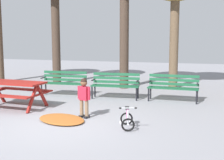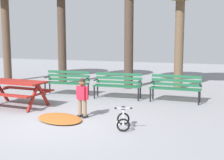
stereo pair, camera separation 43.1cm
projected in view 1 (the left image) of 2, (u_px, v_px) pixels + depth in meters
name	position (u px, v px, depth m)	size (l,w,h in m)	color
ground	(54.00, 125.00, 7.36)	(36.00, 36.00, 0.00)	gray
picnic_table	(14.00, 88.00, 9.11)	(1.89, 1.46, 0.79)	maroon
park_bench_far_left	(64.00, 81.00, 11.00)	(1.63, 0.57, 0.85)	#195133
park_bench_left	(115.00, 83.00, 10.45)	(1.63, 0.56, 0.85)	#195133
park_bench_right	(173.00, 86.00, 10.00)	(1.61, 0.49, 0.85)	#195133
child_standing	(84.00, 95.00, 7.94)	(0.38, 0.23, 1.03)	#7F664C
kids_bicycle	(127.00, 119.00, 7.11)	(0.49, 0.62, 0.54)	black
leaf_pile	(62.00, 119.00, 7.76)	(1.35, 0.94, 0.07)	#9E5623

